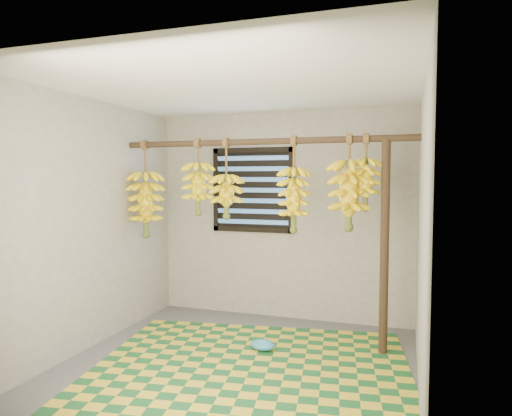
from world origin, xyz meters
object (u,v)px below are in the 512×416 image
at_px(banana_bunch_b, 198,188).
at_px(banana_bunch_f, 366,184).
at_px(banana_bunch_d, 294,199).
at_px(banana_bunch_e, 349,195).
at_px(banana_bunch_c, 226,196).
at_px(woven_mat, 252,366).
at_px(support_post, 385,247).
at_px(banana_bunch_a, 146,204).
at_px(plastic_bag, 263,345).

bearing_deg(banana_bunch_b, banana_bunch_f, 0.00).
xyz_separation_m(banana_bunch_d, banana_bunch_f, (0.68, -0.00, 0.16)).
bearing_deg(banana_bunch_e, banana_bunch_c, 180.00).
bearing_deg(banana_bunch_f, banana_bunch_d, 180.00).
xyz_separation_m(woven_mat, banana_bunch_c, (-0.50, 0.68, 1.45)).
relative_size(support_post, banana_bunch_a, 1.91).
distance_m(banana_bunch_a, banana_bunch_b, 0.66).
relative_size(banana_bunch_b, banana_bunch_d, 0.84).
bearing_deg(banana_bunch_d, banana_bunch_e, -0.00).
xyz_separation_m(banana_bunch_c, banana_bunch_e, (1.24, -0.00, 0.03)).
height_order(support_post, woven_mat, support_post).
bearing_deg(support_post, banana_bunch_d, 180.00).
xyz_separation_m(support_post, banana_bunch_d, (-0.86, 0.00, 0.43)).
distance_m(plastic_bag, banana_bunch_f, 1.80).
xyz_separation_m(woven_mat, banana_bunch_e, (0.73, 0.68, 1.48)).
bearing_deg(banana_bunch_d, banana_bunch_b, -180.00).
bearing_deg(banana_bunch_a, plastic_bag, -11.73).
bearing_deg(support_post, plastic_bag, -164.56).
xyz_separation_m(banana_bunch_a, banana_bunch_d, (1.66, 0.00, 0.07)).
bearing_deg(banana_bunch_b, woven_mat, -39.56).
bearing_deg(banana_bunch_c, banana_bunch_d, 0.00).
xyz_separation_m(banana_bunch_a, banana_bunch_e, (2.19, -0.00, 0.13)).
xyz_separation_m(banana_bunch_b, banana_bunch_d, (1.02, 0.00, -0.10)).
relative_size(banana_bunch_d, banana_bunch_f, 1.33).
distance_m(banana_bunch_a, banana_bunch_d, 1.66).
bearing_deg(woven_mat, support_post, 32.51).
relative_size(banana_bunch_d, banana_bunch_e, 1.05).
bearing_deg(banana_bunch_d, woven_mat, -106.65).
xyz_separation_m(banana_bunch_a, banana_bunch_c, (0.95, 0.00, 0.10)).
relative_size(banana_bunch_c, banana_bunch_e, 0.92).
height_order(banana_bunch_a, banana_bunch_b, same).
height_order(banana_bunch_c, banana_bunch_e, same).
bearing_deg(banana_bunch_e, support_post, 0.00).
bearing_deg(banana_bunch_e, banana_bunch_d, 180.00).
bearing_deg(banana_bunch_c, banana_bunch_f, 0.00).
xyz_separation_m(support_post, banana_bunch_a, (-2.52, 0.00, 0.36)).
distance_m(plastic_bag, banana_bunch_a, 1.96).
xyz_separation_m(support_post, banana_bunch_f, (-0.18, 0.00, 0.59)).
relative_size(support_post, banana_bunch_e, 2.24).
relative_size(banana_bunch_a, banana_bunch_c, 1.28).
xyz_separation_m(plastic_bag, banana_bunch_e, (0.75, 0.30, 1.42)).
distance_m(plastic_bag, banana_bunch_b, 1.71).
distance_m(woven_mat, banana_bunch_d, 1.59).
xyz_separation_m(banana_bunch_b, banana_bunch_c, (0.32, 0.00, -0.08)).
bearing_deg(banana_bunch_d, banana_bunch_a, -180.00).
xyz_separation_m(woven_mat, banana_bunch_b, (-0.82, 0.68, 1.53)).
xyz_separation_m(support_post, woven_mat, (-1.06, -0.68, -0.99)).
relative_size(support_post, banana_bunch_f, 2.82).
distance_m(woven_mat, banana_bunch_a, 2.10).
bearing_deg(plastic_bag, banana_bunch_d, 53.69).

